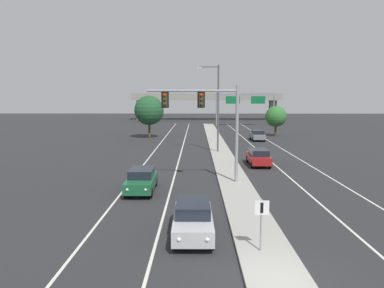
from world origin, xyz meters
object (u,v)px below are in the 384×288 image
median_sign_post (261,217)px  car_oncoming_green (142,180)px  street_lamp_median (216,103)px  car_receding_red (258,157)px  car_receding_grey (257,135)px  tree_far_left_a (147,109)px  tree_far_left_b (149,110)px  tree_far_right_c (276,117)px  overhead_signal_mast (209,113)px  car_oncoming_silver (193,218)px  highway_sign_gantry (245,99)px

median_sign_post → car_oncoming_green: size_ratio=0.49×
median_sign_post → street_lamp_median: bearing=90.8°
car_receding_red → car_receding_grey: size_ratio=1.00×
tree_far_left_a → tree_far_left_b: 37.60m
car_receding_grey → tree_far_right_c: 7.47m
street_lamp_median → tree_far_left_b: 17.75m
overhead_signal_mast → street_lamp_median: (1.40, 14.91, 0.51)m
tree_far_right_c → tree_far_left_b: (-20.79, -2.91, 1.12)m
car_oncoming_green → car_receding_red: bearing=44.4°
street_lamp_median → car_oncoming_silver: 25.55m
tree_far_right_c → tree_far_left_b: bearing=-172.0°
car_receding_red → car_receding_grey: 19.84m
overhead_signal_mast → car_oncoming_silver: (-1.07, -10.02, -4.47)m
tree_far_left_b → overhead_signal_mast: bearing=-74.1°
car_oncoming_silver → car_receding_red: same height
tree_far_right_c → tree_far_left_b: size_ratio=0.75×
car_oncoming_silver → tree_far_left_a: 77.95m
car_receding_red → highway_sign_gantry: (5.13, 46.62, 5.34)m
highway_sign_gantry → tree_far_left_b: (-18.61, -24.18, -1.74)m
car_oncoming_green → highway_sign_gantry: 58.33m
car_oncoming_green → highway_sign_gantry: size_ratio=0.34×
overhead_signal_mast → median_sign_post: (1.76, -12.01, -3.70)m
street_lamp_median → tree_far_left_b: (-9.82, 14.72, -1.37)m
car_oncoming_silver → car_receding_grey: (9.43, 36.77, 0.00)m
car_oncoming_silver → car_receding_grey: size_ratio=1.00×
street_lamp_median → car_receding_red: street_lamp_median is taller
car_oncoming_green → highway_sign_gantry: highway_sign_gantry is taller
overhead_signal_mast → tree_far_left_b: bearing=105.9°
overhead_signal_mast → tree_far_left_b: (-8.43, 29.63, -0.86)m
tree_far_right_c → tree_far_left_a: tree_far_left_a is taller
car_oncoming_green → tree_far_left_b: size_ratio=0.66×
highway_sign_gantry → tree_far_left_b: highway_sign_gantry is taller
tree_far_right_c → street_lamp_median: bearing=-121.9°
tree_far_left_b → street_lamp_median: bearing=-56.3°
street_lamp_median → tree_far_left_b: street_lamp_median is taller
tree_far_right_c → highway_sign_gantry: bearing=95.9°
overhead_signal_mast → car_receding_grey: 28.38m
overhead_signal_mast → car_oncoming_silver: bearing=-96.1°
tree_far_left_a → car_oncoming_green: bearing=-82.3°
tree_far_left_b → car_oncoming_silver: bearing=-79.5°
overhead_signal_mast → car_oncoming_green: bearing=-153.5°
median_sign_post → tree_far_left_b: tree_far_left_b is taller
car_receding_red → tree_far_right_c: (7.32, 25.35, 2.49)m
car_receding_red → tree_far_right_c: 26.50m
overhead_signal_mast → highway_sign_gantry: (10.18, 53.81, 0.88)m
overhead_signal_mast → car_oncoming_silver: 11.03m
car_oncoming_green → tree_far_left_a: 69.82m
car_receding_red → car_receding_grey: same height
median_sign_post → car_receding_grey: (6.59, 38.76, -0.77)m
street_lamp_median → car_oncoming_silver: size_ratio=2.23×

